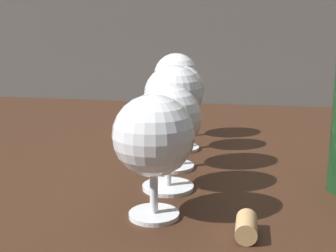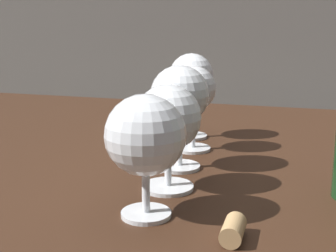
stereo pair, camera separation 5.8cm
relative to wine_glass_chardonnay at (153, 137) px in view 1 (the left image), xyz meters
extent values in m
cube|color=#382114|center=(0.06, 0.29, -0.11)|extent=(1.59, 0.83, 0.03)
cylinder|color=white|center=(0.00, 0.00, -0.09)|extent=(0.06, 0.06, 0.00)
cylinder|color=white|center=(0.00, 0.00, -0.06)|extent=(0.01, 0.01, 0.06)
sphere|color=white|center=(0.00, 0.00, 0.00)|extent=(0.09, 0.09, 0.09)
ellipsoid|color=#EACC66|center=(0.00, 0.00, 0.00)|extent=(0.08, 0.08, 0.04)
cylinder|color=white|center=(0.00, 0.09, -0.09)|extent=(0.07, 0.07, 0.00)
cylinder|color=white|center=(0.00, 0.09, -0.06)|extent=(0.01, 0.01, 0.06)
sphere|color=white|center=(0.00, 0.09, 0.00)|extent=(0.08, 0.08, 0.08)
ellipsoid|color=beige|center=(0.00, 0.09, 0.00)|extent=(0.07, 0.07, 0.03)
cylinder|color=white|center=(-0.01, 0.17, -0.09)|extent=(0.06, 0.06, 0.00)
cylinder|color=white|center=(-0.01, 0.17, -0.05)|extent=(0.01, 0.01, 0.08)
sphere|color=white|center=(-0.01, 0.17, 0.02)|extent=(0.08, 0.08, 0.08)
ellipsoid|color=maroon|center=(-0.01, 0.17, 0.02)|extent=(0.07, 0.07, 0.04)
cylinder|color=white|center=(-0.01, 0.27, -0.09)|extent=(0.06, 0.06, 0.00)
cylinder|color=white|center=(-0.01, 0.27, -0.05)|extent=(0.01, 0.01, 0.07)
sphere|color=white|center=(-0.01, 0.27, 0.01)|extent=(0.07, 0.07, 0.07)
ellipsoid|color=#380711|center=(-0.01, 0.27, 0.01)|extent=(0.07, 0.07, 0.02)
cylinder|color=white|center=(-0.03, 0.36, -0.09)|extent=(0.06, 0.06, 0.00)
cylinder|color=white|center=(-0.03, 0.36, -0.04)|extent=(0.01, 0.01, 0.08)
sphere|color=white|center=(-0.03, 0.36, 0.02)|extent=(0.08, 0.08, 0.08)
ellipsoid|color=gold|center=(-0.03, 0.36, 0.02)|extent=(0.07, 0.07, 0.03)
cylinder|color=tan|center=(0.10, -0.03, -0.08)|extent=(0.02, 0.04, 0.02)
camera|label=1|loc=(0.10, -0.47, 0.12)|focal=49.99mm
camera|label=2|loc=(0.16, -0.46, 0.12)|focal=49.99mm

